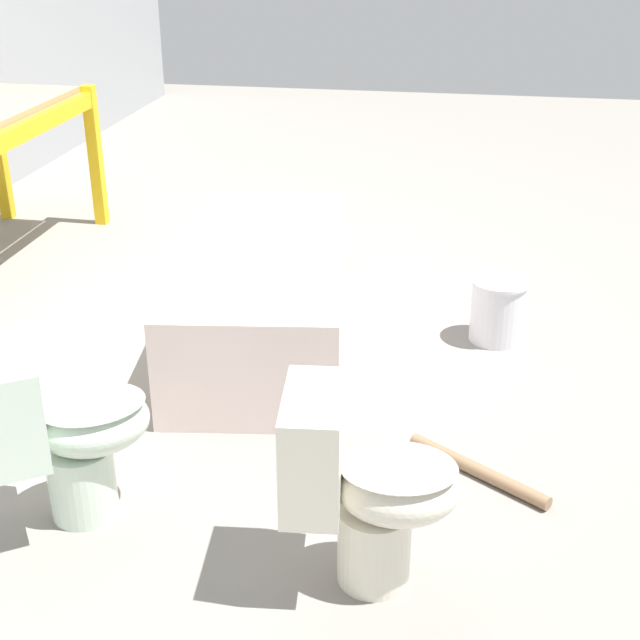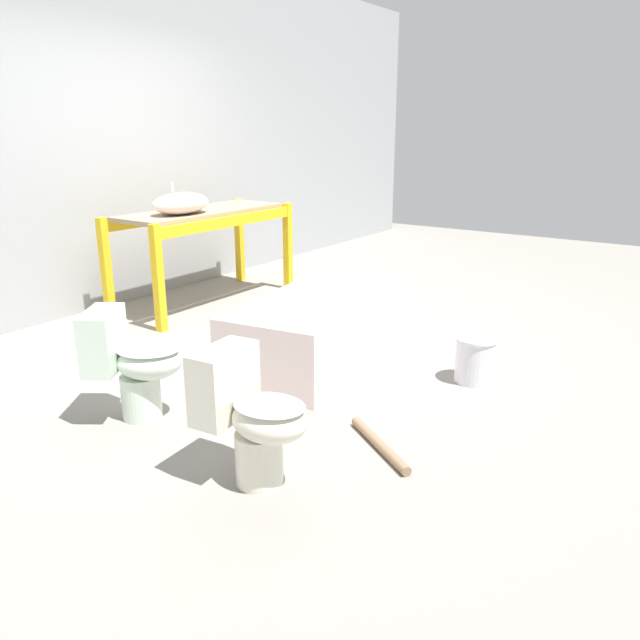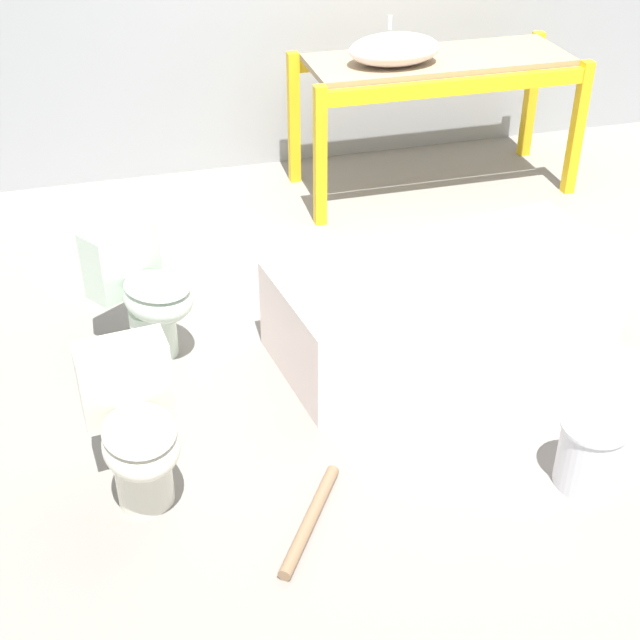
% 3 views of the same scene
% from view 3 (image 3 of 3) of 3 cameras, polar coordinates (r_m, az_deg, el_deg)
% --- Properties ---
extents(ground_plane, '(12.00, 12.00, 0.00)m').
position_cam_3_polar(ground_plane, '(4.98, 6.46, 2.55)').
color(ground_plane, gray).
extents(shelving_rack, '(1.76, 0.72, 0.87)m').
position_cam_3_polar(shelving_rack, '(5.81, 7.50, 15.06)').
color(shelving_rack, yellow).
rests_on(shelving_rack, ground_plane).
extents(sink_basin, '(0.56, 0.35, 0.27)m').
position_cam_3_polar(sink_basin, '(5.56, 4.78, 16.88)').
color(sink_basin, silver).
rests_on(sink_basin, shelving_rack).
extents(bathtub_main, '(1.72, 0.94, 0.47)m').
position_cam_3_polar(bathtub_main, '(4.33, 7.97, 1.44)').
color(bathtub_main, silver).
rests_on(bathtub_main, ground_plane).
extents(toilet_near, '(0.37, 0.54, 0.63)m').
position_cam_3_polar(toilet_near, '(3.48, -11.71, -6.77)').
color(toilet_near, silver).
rests_on(toilet_near, ground_plane).
extents(toilet_far, '(0.55, 0.60, 0.63)m').
position_cam_3_polar(toilet_far, '(4.29, -11.21, 1.82)').
color(toilet_far, silver).
rests_on(toilet_far, ground_plane).
extents(bucket_white, '(0.26, 0.26, 0.30)m').
position_cam_3_polar(bucket_white, '(3.73, 16.86, -8.08)').
color(bucket_white, silver).
rests_on(bucket_white, ground_plane).
extents(loose_pipe, '(0.36, 0.51, 0.05)m').
position_cam_3_polar(loose_pipe, '(3.50, -0.63, -12.65)').
color(loose_pipe, '#8C6B4C').
rests_on(loose_pipe, ground_plane).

